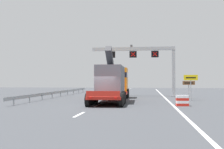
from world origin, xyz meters
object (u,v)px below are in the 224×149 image
object	(u,v)px
tourist_info_sign_brown	(189,85)
overhead_lane_gantry	(144,56)
exit_sign_yellow	(191,81)
crash_barrier_striped	(182,101)
heavy_haul_truck_red	(113,82)

from	to	relation	value
tourist_info_sign_brown	overhead_lane_gantry	bearing A→B (deg)	142.68
exit_sign_yellow	crash_barrier_striped	size ratio (longest dim) A/B	2.59
heavy_haul_truck_red	tourist_info_sign_brown	world-z (taller)	heavy_haul_truck_red
tourist_info_sign_brown	crash_barrier_striped	distance (m)	9.84
overhead_lane_gantry	heavy_haul_truck_red	size ratio (longest dim) A/B	0.81
exit_sign_yellow	crash_barrier_striped	bearing A→B (deg)	-104.85
exit_sign_yellow	tourist_info_sign_brown	size ratio (longest dim) A/B	1.32
heavy_haul_truck_red	crash_barrier_striped	world-z (taller)	heavy_haul_truck_red
overhead_lane_gantry	crash_barrier_striped	xyz separation A→B (m)	(3.25, -13.55, -4.91)
heavy_haul_truck_red	crash_barrier_striped	bearing A→B (deg)	-41.41
overhead_lane_gantry	crash_barrier_striped	bearing A→B (deg)	-76.51
exit_sign_yellow	overhead_lane_gantry	bearing A→B (deg)	124.62
tourist_info_sign_brown	heavy_haul_truck_red	bearing A→B (deg)	-155.57
crash_barrier_striped	heavy_haul_truck_red	bearing A→B (deg)	138.59
exit_sign_yellow	crash_barrier_striped	distance (m)	6.80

